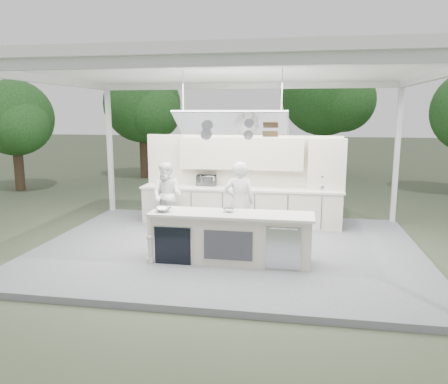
% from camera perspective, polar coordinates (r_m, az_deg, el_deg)
% --- Properties ---
extents(ground, '(90.00, 90.00, 0.00)m').
position_cam_1_polar(ground, '(9.42, 0.55, -7.81)').
color(ground, '#3E4932').
rests_on(ground, ground).
extents(stage_deck, '(8.00, 6.00, 0.12)m').
position_cam_1_polar(stage_deck, '(9.40, 0.55, -7.47)').
color(stage_deck, slate).
rests_on(stage_deck, ground).
extents(tent, '(8.20, 6.20, 3.86)m').
position_cam_1_polar(tent, '(8.97, 0.60, 15.30)').
color(tent, white).
rests_on(tent, ground).
extents(demo_island, '(3.10, 0.79, 0.95)m').
position_cam_1_polar(demo_island, '(8.36, 0.77, -5.93)').
color(demo_island, beige).
rests_on(demo_island, stage_deck).
extents(back_counter, '(5.08, 0.72, 0.95)m').
position_cam_1_polar(back_counter, '(11.08, 2.13, -1.83)').
color(back_counter, beige).
rests_on(back_counter, stage_deck).
extents(back_wall_unit, '(5.05, 0.48, 2.25)m').
position_cam_1_polar(back_wall_unit, '(11.08, 4.60, 3.27)').
color(back_wall_unit, beige).
rests_on(back_wall_unit, stage_deck).
extents(tree_cluster, '(19.55, 9.40, 5.85)m').
position_cam_1_polar(tree_cluster, '(18.68, 4.98, 11.44)').
color(tree_cluster, '#443322').
rests_on(tree_cluster, ground).
extents(head_chef, '(0.73, 0.56, 1.79)m').
position_cam_1_polar(head_chef, '(9.47, 1.99, -1.37)').
color(head_chef, silver).
rests_on(head_chef, stage_deck).
extents(sous_chef, '(0.91, 0.78, 1.63)m').
position_cam_1_polar(sous_chef, '(10.76, -7.44, -0.44)').
color(sous_chef, white).
rests_on(sous_chef, stage_deck).
extents(toaster_oven, '(0.50, 0.34, 0.27)m').
position_cam_1_polar(toaster_oven, '(11.29, -2.27, 1.55)').
color(toaster_oven, '#B0B3B7').
rests_on(toaster_oven, back_counter).
extents(bowl_large, '(0.38, 0.38, 0.07)m').
position_cam_1_polar(bowl_large, '(8.42, -7.96, -2.31)').
color(bowl_large, '#B9BBC1').
rests_on(bowl_large, demo_island).
extents(bowl_small, '(0.24, 0.24, 0.07)m').
position_cam_1_polar(bowl_small, '(8.33, 0.60, -2.38)').
color(bowl_small, silver).
rests_on(bowl_small, demo_island).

